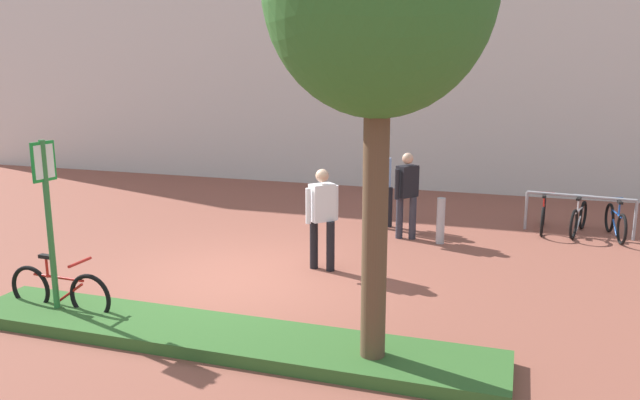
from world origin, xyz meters
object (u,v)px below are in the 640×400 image
at_px(person_suited_navy, 407,190).
at_px(person_shirt_white, 381,181).
at_px(bollard_steel, 441,221).
at_px(bike_at_sign, 60,292).
at_px(parking_sign_post, 47,204).
at_px(person_shirt_blue, 322,213).
at_px(bike_rack_cluster, 579,218).

bearing_deg(person_suited_navy, person_shirt_white, 131.53).
bearing_deg(person_suited_navy, bollard_steel, -11.71).
xyz_separation_m(bike_at_sign, person_shirt_white, (3.13, 6.11, 0.63)).
distance_m(bollard_steel, person_shirt_white, 1.73).
xyz_separation_m(person_suited_navy, person_shirt_white, (-0.68, 0.76, 0.00)).
height_order(parking_sign_post, bike_at_sign, parking_sign_post).
bearing_deg(person_suited_navy, bike_at_sign, -125.41).
bearing_deg(person_shirt_blue, parking_sign_post, -131.87).
bearing_deg(parking_sign_post, bollard_steel, 49.88).
distance_m(person_suited_navy, person_shirt_blue, 2.55).
relative_size(bike_at_sign, person_shirt_blue, 0.98).
relative_size(parking_sign_post, bike_at_sign, 1.45).
bearing_deg(bike_rack_cluster, person_shirt_blue, -138.74).
bearing_deg(bike_at_sign, parking_sign_post, -76.10).
relative_size(parking_sign_post, person_suited_navy, 1.42).
distance_m(bike_rack_cluster, person_suited_navy, 3.63).
bearing_deg(person_suited_navy, parking_sign_post, -124.70).
xyz_separation_m(person_shirt_white, person_shirt_blue, (-0.32, -3.11, 0.00)).
distance_m(parking_sign_post, person_shirt_white, 6.98).
distance_m(person_shirt_white, person_shirt_blue, 3.13).
bearing_deg(bike_rack_cluster, bike_at_sign, -136.38).
relative_size(bike_at_sign, person_suited_navy, 0.98).
xyz_separation_m(parking_sign_post, person_shirt_white, (3.10, 6.22, -0.61)).
bearing_deg(person_shirt_white, person_suited_navy, -48.47).
xyz_separation_m(parking_sign_post, bollard_steel, (4.47, 5.31, -1.15)).
bearing_deg(bollard_steel, bike_rack_cluster, 30.91).
distance_m(bike_at_sign, person_shirt_white, 6.90).
distance_m(bike_at_sign, person_shirt_blue, 4.16).
relative_size(bike_rack_cluster, bollard_steel, 2.33).
xyz_separation_m(bike_at_sign, bike_rack_cluster, (7.09, 6.76, -0.00)).
relative_size(person_shirt_white, person_shirt_blue, 1.00).
distance_m(bike_rack_cluster, bollard_steel, 3.02).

